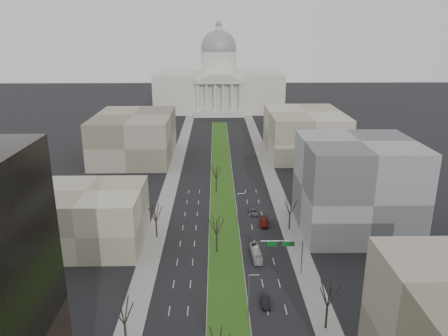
{
  "coord_description": "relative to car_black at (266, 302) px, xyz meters",
  "views": [
    {
      "loc": [
        -2.03,
        -12.57,
        50.66
      ],
      "look_at": [
        0.33,
        111.07,
        11.05
      ],
      "focal_mm": 35.0,
      "sensor_mm": 36.0,
      "label": 1
    }
  ],
  "objects": [
    {
      "name": "ground",
      "position": [
        -7.34,
        60.92,
        -0.73
      ],
      "size": [
        600.0,
        600.0,
        0.0
      ],
      "primitive_type": "plane",
      "color": "black",
      "rests_on": "ground"
    },
    {
      "name": "median",
      "position": [
        -7.34,
        59.9,
        -0.63
      ],
      "size": [
        8.0,
        222.03,
        0.2
      ],
      "color": "#999993",
      "rests_on": "ground"
    },
    {
      "name": "sidewalk_left",
      "position": [
        -24.84,
        35.92,
        -0.65
      ],
      "size": [
        5.0,
        330.0,
        0.15
      ],
      "primitive_type": "cube",
      "color": "gray",
      "rests_on": "ground"
    },
    {
      "name": "sidewalk_right",
      "position": [
        10.16,
        35.92,
        -0.65
      ],
      "size": [
        5.0,
        330.0,
        0.15
      ],
      "primitive_type": "cube",
      "color": "gray",
      "rests_on": "ground"
    },
    {
      "name": "capitol",
      "position": [
        -7.34,
        210.5,
        15.58
      ],
      "size": [
        80.0,
        46.0,
        55.0
      ],
      "color": "beige",
      "rests_on": "ground"
    },
    {
      "name": "building_beige_left",
      "position": [
        -40.34,
        25.92,
        6.27
      ],
      "size": [
        26.0,
        22.0,
        14.0
      ],
      "primitive_type": "cube",
      "color": "tan",
      "rests_on": "ground"
    },
    {
      "name": "building_grey_right",
      "position": [
        26.66,
        32.92,
        11.27
      ],
      "size": [
        28.0,
        26.0,
        24.0
      ],
      "primitive_type": "cube",
      "color": "slate",
      "rests_on": "ground"
    },
    {
      "name": "building_far_left",
      "position": [
        -42.34,
        100.92,
        8.27
      ],
      "size": [
        30.0,
        40.0,
        18.0
      ],
      "primitive_type": "cube",
      "color": "#7A725D",
      "rests_on": "ground"
    },
    {
      "name": "building_far_right",
      "position": [
        27.66,
        105.92,
        8.27
      ],
      "size": [
        30.0,
        40.0,
        18.0
      ],
      "primitive_type": "cube",
      "color": "tan",
      "rests_on": "ground"
    },
    {
      "name": "tree_left_mid",
      "position": [
        -24.54,
        -11.08,
        6.27
      ],
      "size": [
        5.4,
        5.4,
        9.72
      ],
      "color": "black",
      "rests_on": "ground"
    },
    {
      "name": "tree_left_far",
      "position": [
        -24.54,
        28.92,
        6.12
      ],
      "size": [
        5.28,
        5.28,
        9.5
      ],
      "color": "black",
      "rests_on": "ground"
    },
    {
      "name": "tree_right_mid",
      "position": [
        9.86,
        -7.08,
        6.43
      ],
      "size": [
        5.52,
        5.52,
        9.94
      ],
      "color": "black",
      "rests_on": "ground"
    },
    {
      "name": "tree_right_far",
      "position": [
        9.86,
        32.92,
        5.8
      ],
      "size": [
        5.04,
        5.04,
        9.07
      ],
      "color": "black",
      "rests_on": "ground"
    },
    {
      "name": "tree_median_b",
      "position": [
        -9.34,
        20.92,
        6.27
      ],
      "size": [
        5.4,
        5.4,
        9.72
      ],
      "color": "black",
      "rests_on": "ground"
    },
    {
      "name": "tree_median_c",
      "position": [
        -9.34,
        60.92,
        6.27
      ],
      "size": [
        5.4,
        5.4,
        9.72
      ],
      "color": "black",
      "rests_on": "ground"
    },
    {
      "name": "streetlamp_median_b",
      "position": [
        -3.58,
        -4.08,
        4.08
      ],
      "size": [
        1.9,
        0.2,
        9.16
      ],
      "color": "gray",
      "rests_on": "ground"
    },
    {
      "name": "streetlamp_median_c",
      "position": [
        -3.58,
        35.92,
        4.08
      ],
      "size": [
        1.9,
        0.2,
        9.16
      ],
      "color": "gray",
      "rests_on": "ground"
    },
    {
      "name": "mast_arm_signs",
      "position": [
        6.15,
        10.94,
        5.38
      ],
      "size": [
        9.12,
        0.24,
        8.09
      ],
      "color": "gray",
      "rests_on": "ground"
    },
    {
      "name": "car_black",
      "position": [
        0.0,
        0.0,
        0.0
      ],
      "size": [
        1.82,
        4.5,
        1.45
      ],
      "primitive_type": "imported",
      "rotation": [
        0.0,
        0.0,
        -0.06
      ],
      "color": "black",
      "rests_on": "ground"
    },
    {
      "name": "car_red",
      "position": [
        3.52,
        35.62,
        0.1
      ],
      "size": [
        2.98,
        5.93,
        1.65
      ],
      "primitive_type": "imported",
      "rotation": [
        0.0,
        0.0,
        -0.12
      ],
      "color": "#64100D",
      "rests_on": "ground"
    },
    {
      "name": "car_grey_far",
      "position": [
        1.26,
        42.98,
        -0.07
      ],
      "size": [
        2.92,
        4.99,
        1.31
      ],
      "primitive_type": "imported",
      "rotation": [
        0.0,
        0.0,
        0.17
      ],
      "color": "#52555B",
      "rests_on": "ground"
    },
    {
      "name": "box_van",
      "position": [
        -0.25,
        18.13,
        0.42
      ],
      "size": [
        2.35,
        8.29,
        2.28
      ],
      "primitive_type": "imported",
      "rotation": [
        0.0,
        0.0,
        0.05
      ],
      "color": "silver",
      "rests_on": "ground"
    }
  ]
}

